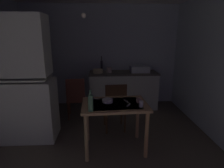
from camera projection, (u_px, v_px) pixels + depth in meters
name	position (u px, v px, depth m)	size (l,w,h in m)	color
ground_plane	(102.00, 139.00, 3.27)	(4.81, 4.81, 0.00)	brown
wall_back	(101.00, 56.00, 4.77)	(3.91, 0.10, 2.48)	silver
wall_right	(221.00, 68.00, 3.06)	(0.10, 3.75, 2.48)	silver
hutch_cabinet	(20.00, 84.00, 3.08)	(1.09, 0.54, 2.07)	silver
counter_cabinet	(123.00, 90.00, 4.64)	(1.64, 0.64, 0.88)	silver
sink_basin	(140.00, 69.00, 4.53)	(0.44, 0.34, 0.15)	silver
hand_pump	(102.00, 65.00, 4.50)	(0.05, 0.27, 0.39)	#232328
mixing_bowl_counter	(98.00, 71.00, 4.44)	(0.23, 0.23, 0.09)	beige
stoneware_crock	(109.00, 70.00, 4.47)	(0.13, 0.13, 0.12)	beige
dining_table	(115.00, 111.00, 2.85)	(1.01, 0.73, 0.76)	tan
chair_far_side	(115.00, 107.00, 3.44)	(0.43, 0.43, 0.93)	#4D311A
chair_by_counter	(76.00, 98.00, 3.98)	(0.43, 0.43, 0.90)	#532A18
serving_bowl_wide	(108.00, 101.00, 2.87)	(0.16, 0.16, 0.05)	white
teacup_cream	(139.00, 100.00, 2.86)	(0.07, 0.07, 0.07)	tan
mug_dark	(141.00, 104.00, 2.68)	(0.06, 0.06, 0.09)	white
glass_bottle	(91.00, 103.00, 2.51)	(0.07, 0.07, 0.30)	#4C7F56
table_knife	(94.00, 99.00, 3.03)	(0.17, 0.02, 0.01)	silver
teaspoon_near_bowl	(129.00, 105.00, 2.75)	(0.12, 0.02, 0.01)	beige
teaspoon_by_cup	(126.00, 100.00, 2.94)	(0.14, 0.02, 0.01)	beige
pendant_bulb	(84.00, 16.00, 2.93)	(0.08, 0.08, 0.08)	#F9EFCC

